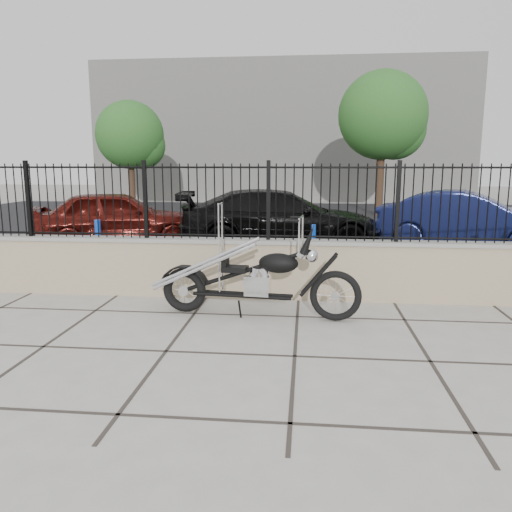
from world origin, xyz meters
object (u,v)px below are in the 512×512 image
object	(u,v)px
chopper_motorcycle	(254,260)
car_red	(118,218)
car_blue	(467,220)
car_black	(280,219)

from	to	relation	value
chopper_motorcycle	car_red	world-z (taller)	chopper_motorcycle
chopper_motorcycle	car_blue	bearing A→B (deg)	58.86
chopper_motorcycle	car_red	size ratio (longest dim) A/B	0.63
chopper_motorcycle	car_red	xyz separation A→B (m)	(-4.31, 6.01, -0.08)
car_red	car_blue	bearing A→B (deg)	-106.38
car_red	car_blue	distance (m)	9.15
car_red	car_black	world-z (taller)	car_black
car_black	chopper_motorcycle	bearing A→B (deg)	171.28
car_red	car_blue	world-z (taller)	car_red
car_red	car_black	xyz separation A→B (m)	(4.35, -0.04, 0.01)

